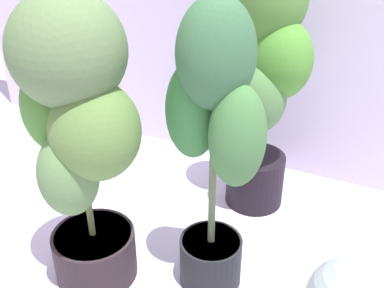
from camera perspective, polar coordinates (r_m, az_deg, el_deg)
name	(u,v)px	position (r m, az deg, el deg)	size (l,w,h in m)	color
potted_plant_front_left	(77,126)	(1.30, -14.06, 2.19)	(0.46, 0.38, 0.92)	#2A2125
potted_plant_back_center	(263,63)	(1.64, 8.74, 9.92)	(0.46, 0.39, 1.01)	black
potted_plant_center	(213,136)	(1.26, 2.63, 1.02)	(0.35, 0.26, 0.91)	black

